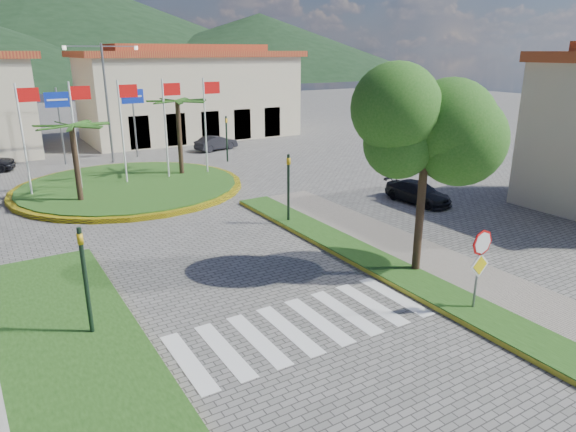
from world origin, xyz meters
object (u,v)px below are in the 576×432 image
roundabout_island (130,186)px  stop_sign (480,257)px  deciduous_tree (427,127)px  car_side_right (418,192)px  car_dark_b (216,143)px

roundabout_island → stop_sign: roundabout_island is taller
stop_sign → deciduous_tree: size_ratio=0.39×
car_side_right → roundabout_island: bearing=133.6°
car_dark_b → car_side_right: (2.89, -19.05, -0.03)m
roundabout_island → stop_sign: size_ratio=4.79×
deciduous_tree → car_side_right: (6.50, 6.40, -4.63)m
deciduous_tree → stop_sign: bearing=-101.2°
stop_sign → car_dark_b: size_ratio=0.76×
stop_sign → deciduous_tree: bearing=78.8°
deciduous_tree → car_dark_b: bearing=81.9°
roundabout_island → car_side_right: size_ratio=3.41×
deciduous_tree → car_side_right: deciduous_tree is taller
roundabout_island → car_side_right: (12.00, -10.60, 0.37)m
roundabout_island → deciduous_tree: 18.55m
car_dark_b → car_side_right: size_ratio=0.94×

